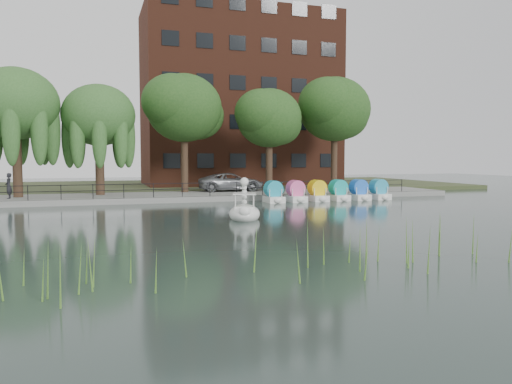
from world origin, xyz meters
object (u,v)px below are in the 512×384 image
minivan (231,181)px  pedestrian (9,184)px  bicycle (276,188)px  swan_boat (244,210)px

minivan → pedestrian: (-16.27, -2.74, 0.14)m
minivan → bicycle: size_ratio=3.57×
bicycle → swan_boat: (-5.64, -10.73, -0.43)m
minivan → pedestrian: 16.50m
bicycle → swan_boat: 12.13m
swan_boat → minivan: bearing=93.6°
minivan → bicycle: (2.24, -4.52, -0.35)m
bicycle → minivan: bearing=8.0°
minivan → bicycle: minivan is taller
pedestrian → swan_boat: pedestrian is taller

